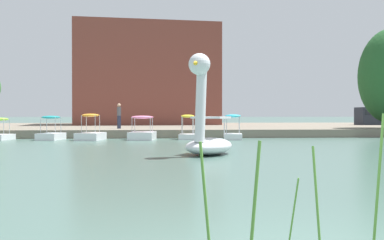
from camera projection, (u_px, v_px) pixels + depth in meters
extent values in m
cube|color=slate|center=(173.00, 128.00, 44.68)|extent=(143.11, 27.58, 0.56)
ellipsoid|color=white|center=(209.00, 146.00, 18.19)|extent=(2.76, 3.32, 0.67)
cylinder|color=white|center=(201.00, 103.00, 17.31)|extent=(0.64, 0.76, 2.93)
sphere|color=white|center=(199.00, 64.00, 17.17)|extent=(1.09, 1.09, 0.81)
cone|color=yellow|center=(196.00, 63.00, 16.87)|extent=(0.64, 0.67, 0.45)
cube|color=white|center=(211.00, 117.00, 18.39)|extent=(1.71, 1.79, 0.08)
cylinder|color=silver|center=(198.00, 127.00, 18.60)|extent=(0.04, 0.04, 0.79)
cylinder|color=silver|center=(224.00, 128.00, 18.19)|extent=(0.04, 0.04, 0.79)
cube|color=white|center=(233.00, 137.00, 29.38)|extent=(1.38, 1.96, 0.37)
ellipsoid|color=#2DB7D1|center=(233.00, 116.00, 29.36)|extent=(1.11, 0.96, 0.20)
cylinder|color=#B7B7BF|center=(227.00, 125.00, 29.73)|extent=(0.04, 0.04, 1.12)
cylinder|color=#B7B7BF|center=(239.00, 125.00, 29.67)|extent=(0.04, 0.04, 1.12)
cylinder|color=#B7B7BF|center=(227.00, 125.00, 29.07)|extent=(0.04, 0.04, 1.12)
cylinder|color=#B7B7BF|center=(239.00, 125.00, 29.01)|extent=(0.04, 0.04, 1.12)
cube|color=white|center=(188.00, 137.00, 29.71)|extent=(1.28, 1.91, 0.34)
ellipsoid|color=yellow|center=(188.00, 116.00, 29.70)|extent=(1.00, 1.17, 0.20)
cylinder|color=#B7B7BF|center=(183.00, 125.00, 30.15)|extent=(0.04, 0.04, 1.14)
cylinder|color=#B7B7BF|center=(193.00, 125.00, 30.11)|extent=(0.04, 0.04, 1.14)
cylinder|color=#B7B7BF|center=(182.00, 125.00, 29.29)|extent=(0.04, 0.04, 1.14)
cylinder|color=#B7B7BF|center=(193.00, 125.00, 29.26)|extent=(0.04, 0.04, 1.14)
cube|color=white|center=(142.00, 136.00, 29.15)|extent=(1.80, 2.51, 0.49)
ellipsoid|color=pink|center=(142.00, 117.00, 29.14)|extent=(1.57, 1.40, 0.20)
cylinder|color=#B7B7BF|center=(135.00, 124.00, 29.67)|extent=(0.04, 0.04, 0.92)
cylinder|color=#B7B7BF|center=(152.00, 124.00, 29.61)|extent=(0.04, 0.04, 0.92)
cylinder|color=#B7B7BF|center=(132.00, 125.00, 28.68)|extent=(0.04, 0.04, 0.92)
cylinder|color=#B7B7BF|center=(150.00, 125.00, 28.63)|extent=(0.04, 0.04, 0.92)
cube|color=white|center=(91.00, 136.00, 28.69)|extent=(1.76, 2.38, 0.46)
ellipsoid|color=orange|center=(91.00, 115.00, 28.67)|extent=(1.26, 1.31, 0.20)
cylinder|color=#B7B7BF|center=(86.00, 124.00, 29.17)|extent=(0.04, 0.04, 1.08)
cylinder|color=#B7B7BF|center=(100.00, 124.00, 29.09)|extent=(0.04, 0.04, 1.08)
cylinder|color=#B7B7BF|center=(81.00, 124.00, 28.27)|extent=(0.04, 0.04, 1.08)
cylinder|color=#B7B7BF|center=(95.00, 124.00, 28.19)|extent=(0.04, 0.04, 1.08)
cube|color=white|center=(51.00, 136.00, 28.97)|extent=(1.55, 2.25, 0.42)
ellipsoid|color=teal|center=(51.00, 117.00, 28.95)|extent=(1.33, 1.35, 0.20)
cylinder|color=#B7B7BF|center=(47.00, 125.00, 29.47)|extent=(0.04, 0.04, 0.99)
cylinder|color=#B7B7BF|center=(61.00, 125.00, 29.39)|extent=(0.04, 0.04, 0.99)
cylinder|color=#B7B7BF|center=(41.00, 125.00, 28.53)|extent=(0.04, 0.04, 0.99)
cylinder|color=#B7B7BF|center=(55.00, 125.00, 28.45)|extent=(0.04, 0.04, 0.99)
cube|color=white|center=(1.00, 137.00, 28.80)|extent=(1.30, 2.04, 0.35)
ellipsoid|color=#8CCC38|center=(1.00, 119.00, 28.79)|extent=(1.04, 1.07, 0.20)
cylinder|color=#B7B7BF|center=(9.00, 127.00, 29.14)|extent=(0.04, 0.04, 0.94)
cylinder|color=#B7B7BF|center=(4.00, 127.00, 28.39)|extent=(0.04, 0.04, 0.94)
cube|color=#23283D|center=(119.00, 122.00, 33.80)|extent=(0.28, 0.27, 0.94)
cube|color=#4C4C51|center=(119.00, 111.00, 33.79)|extent=(0.31, 0.30, 0.64)
sphere|color=tan|center=(119.00, 105.00, 33.79)|extent=(0.25, 0.25, 0.25)
cube|color=#1E232D|center=(382.00, 116.00, 46.39)|extent=(5.07, 2.17, 1.75)
cube|color=black|center=(382.00, 113.00, 46.38)|extent=(4.68, 2.18, 0.49)
cube|color=brown|center=(145.00, 77.00, 49.83)|extent=(15.39, 12.39, 10.20)
cylinder|color=#568E38|center=(293.00, 212.00, 5.43)|extent=(0.10, 0.14, 0.83)
cylinder|color=#568E38|center=(378.00, 184.00, 5.15)|extent=(0.17, 0.08, 1.58)
cylinder|color=#568E38|center=(317.00, 204.00, 4.94)|extent=(0.09, 0.12, 1.23)
cylinder|color=#568E38|center=(206.00, 203.00, 4.85)|extent=(0.15, 0.04, 1.28)
cylinder|color=#568E38|center=(254.00, 211.00, 4.37)|extent=(0.15, 0.06, 1.32)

